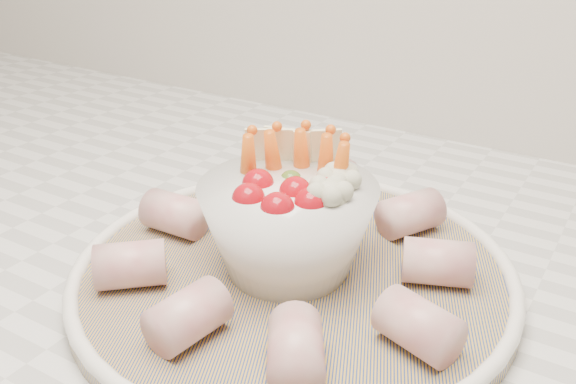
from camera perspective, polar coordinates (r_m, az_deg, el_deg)
The scene contains 3 objects.
serving_platter at distance 0.53m, azimuth 0.48°, elevation -7.17°, with size 0.47×0.47×0.02m.
veggie_bowl at distance 0.51m, azimuth 0.14°, elevation -2.64°, with size 0.14×0.14×0.11m.
cured_meat_rolls at distance 0.52m, azimuth 0.49°, elevation -5.11°, with size 0.30×0.30×0.04m.
Camera 1 is at (0.33, 0.99, 1.22)m, focal length 40.00 mm.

